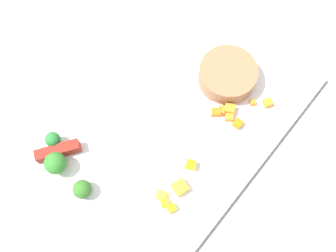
% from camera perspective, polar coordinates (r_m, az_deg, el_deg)
% --- Properties ---
extents(ground_plane, '(4.00, 4.00, 0.00)m').
position_cam_1_polar(ground_plane, '(0.69, 0.00, -0.63)').
color(ground_plane, gray).
extents(cutting_board, '(0.54, 0.34, 0.01)m').
position_cam_1_polar(cutting_board, '(0.69, 0.00, -0.46)').
color(cutting_board, white).
rests_on(cutting_board, ground_plane).
extents(prep_bowl, '(0.11, 0.11, 0.04)m').
position_cam_1_polar(prep_bowl, '(0.71, 8.91, 7.57)').
color(prep_bowl, '#986744').
rests_on(prep_bowl, cutting_board).
extents(chef_knife, '(0.30, 0.21, 0.02)m').
position_cam_1_polar(chef_knife, '(0.68, -11.18, -2.33)').
color(chef_knife, silver).
rests_on(chef_knife, cutting_board).
extents(carrot_dice_0, '(0.01, 0.01, 0.01)m').
position_cam_1_polar(carrot_dice_0, '(0.71, 12.58, 3.42)').
color(carrot_dice_0, orange).
rests_on(carrot_dice_0, cutting_board).
extents(carrot_dice_1, '(0.02, 0.02, 0.01)m').
position_cam_1_polar(carrot_dice_1, '(0.69, 8.04, 2.37)').
color(carrot_dice_1, orange).
rests_on(carrot_dice_1, cutting_board).
extents(carrot_dice_2, '(0.02, 0.02, 0.01)m').
position_cam_1_polar(carrot_dice_2, '(0.69, 10.42, 0.36)').
color(carrot_dice_2, orange).
rests_on(carrot_dice_2, cutting_board).
extents(carrot_dice_3, '(0.02, 0.02, 0.01)m').
position_cam_1_polar(carrot_dice_3, '(0.69, 9.12, 1.29)').
color(carrot_dice_3, orange).
rests_on(carrot_dice_3, cutting_board).
extents(carrot_dice_4, '(0.02, 0.02, 0.01)m').
position_cam_1_polar(carrot_dice_4, '(0.69, 7.23, 2.03)').
color(carrot_dice_4, orange).
rests_on(carrot_dice_4, cutting_board).
extents(carrot_dice_5, '(0.02, 0.02, 0.01)m').
position_cam_1_polar(carrot_dice_5, '(0.72, 14.71, 3.37)').
color(carrot_dice_5, orange).
rests_on(carrot_dice_5, cutting_board).
extents(carrot_dice_6, '(0.02, 0.02, 0.02)m').
position_cam_1_polar(carrot_dice_6, '(0.69, 9.18, 2.48)').
color(carrot_dice_6, orange).
rests_on(carrot_dice_6, cutting_board).
extents(pepper_dice_0, '(0.02, 0.02, 0.02)m').
position_cam_1_polar(pepper_dice_0, '(0.65, 3.43, -5.82)').
color(pepper_dice_0, yellow).
rests_on(pepper_dice_0, cutting_board).
extents(pepper_dice_1, '(0.02, 0.02, 0.01)m').
position_cam_1_polar(pepper_dice_1, '(0.64, -0.55, -11.51)').
color(pepper_dice_1, yellow).
rests_on(pepper_dice_1, cutting_board).
extents(pepper_dice_2, '(0.02, 0.02, 0.01)m').
position_cam_1_polar(pepper_dice_2, '(0.64, -1.01, -10.36)').
color(pepper_dice_2, yellow).
rests_on(pepper_dice_2, cutting_board).
extents(pepper_dice_3, '(0.03, 0.03, 0.02)m').
position_cam_1_polar(pepper_dice_3, '(0.65, 1.79, -9.18)').
color(pepper_dice_3, yellow).
rests_on(pepper_dice_3, cutting_board).
extents(pepper_dice_4, '(0.02, 0.02, 0.01)m').
position_cam_1_polar(pepper_dice_4, '(0.64, 0.50, -12.23)').
color(pepper_dice_4, yellow).
rests_on(pepper_dice_4, cutting_board).
extents(broccoli_floret_0, '(0.04, 0.04, 0.04)m').
position_cam_1_polar(broccoli_floret_0, '(0.66, -16.49, -5.40)').
color(broccoli_floret_0, '#8CBC62').
rests_on(broccoli_floret_0, cutting_board).
extents(broccoli_floret_1, '(0.03, 0.03, 0.03)m').
position_cam_1_polar(broccoli_floret_1, '(0.65, -12.73, -9.24)').
color(broccoli_floret_1, '#94B45D').
rests_on(broccoli_floret_1, cutting_board).
extents(broccoli_floret_2, '(0.03, 0.03, 0.03)m').
position_cam_1_polar(broccoli_floret_2, '(0.68, -16.88, -1.96)').
color(broccoli_floret_2, '#98B45E').
rests_on(broccoli_floret_2, cutting_board).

